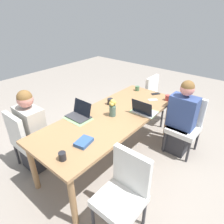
{
  "coord_description": "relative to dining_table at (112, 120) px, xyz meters",
  "views": [
    {
      "loc": [
        -1.83,
        -1.52,
        2.1
      ],
      "look_at": [
        0.0,
        0.0,
        0.81
      ],
      "focal_mm": 31.26,
      "sensor_mm": 36.0,
      "label": 1
    }
  ],
  "objects": [
    {
      "name": "coffee_mug_centre_left",
      "position": [
        0.25,
        0.24,
        0.12
      ],
      "size": [
        0.08,
        0.08,
        0.1
      ],
      "primitive_type": "cylinder",
      "color": "#232328",
      "rests_on": "dining_table"
    },
    {
      "name": "phone_black",
      "position": [
        1.06,
        -0.11,
        0.08
      ],
      "size": [
        0.17,
        0.14,
        0.01
      ],
      "primitive_type": "cube",
      "rotation": [
        0.0,
        0.0,
        2.57
      ],
      "color": "black",
      "rests_on": "dining_table"
    },
    {
      "name": "phone_silver",
      "position": [
        0.81,
        -0.19,
        0.08
      ],
      "size": [
        0.16,
        0.16,
        0.01
      ],
      "primitive_type": "cube",
      "rotation": [
        0.0,
        0.0,
        2.35
      ],
      "color": "silver",
      "rests_on": "dining_table"
    },
    {
      "name": "person_near_left_near",
      "position": [
        0.83,
        -0.69,
        -0.16
      ],
      "size": [
        0.36,
        0.4,
        1.19
      ],
      "color": "#2D2D33",
      "rests_on": "ground_plane"
    },
    {
      "name": "dining_table",
      "position": [
        0.0,
        0.0,
        0.0
      ],
      "size": [
        2.31,
        0.91,
        0.76
      ],
      "color": "#9E754C",
      "rests_on": "ground_plane"
    },
    {
      "name": "person_far_left_mid",
      "position": [
        -0.82,
        0.73,
        -0.16
      ],
      "size": [
        0.36,
        0.4,
        1.19
      ],
      "color": "#2D2D33",
      "rests_on": "ground_plane"
    },
    {
      "name": "book_red_cover",
      "position": [
        -0.69,
        -0.17,
        0.1
      ],
      "size": [
        0.22,
        0.18,
        0.04
      ],
      "primitive_type": "cube",
      "rotation": [
        0.0,
        0.0,
        0.2
      ],
      "color": "#335693",
      "rests_on": "dining_table"
    },
    {
      "name": "placemat_near_left_near",
      "position": [
        0.37,
        -0.29,
        0.08
      ],
      "size": [
        0.29,
        0.38,
        0.0
      ],
      "primitive_type": "cube",
      "rotation": [
        0.0,
        0.0,
        1.65
      ],
      "color": "#7FAD70",
      "rests_on": "dining_table"
    },
    {
      "name": "chair_near_left_near",
      "position": [
        0.91,
        -0.75,
        -0.18
      ],
      "size": [
        0.44,
        0.44,
        0.9
      ],
      "color": "silver",
      "rests_on": "ground_plane"
    },
    {
      "name": "chair_near_left_far",
      "position": [
        -0.73,
        -0.76,
        -0.18
      ],
      "size": [
        0.44,
        0.44,
        0.9
      ],
      "color": "silver",
      "rests_on": "ground_plane"
    },
    {
      "name": "ground_plane",
      "position": [
        0.0,
        0.0,
        -0.68
      ],
      "size": [
        10.0,
        10.0,
        0.0
      ],
      "primitive_type": "plane",
      "color": "gray"
    },
    {
      "name": "chair_far_left_mid",
      "position": [
        -0.89,
        0.79,
        -0.18
      ],
      "size": [
        0.44,
        0.44,
        0.9
      ],
      "color": "silver",
      "rests_on": "ground_plane"
    },
    {
      "name": "chair_head_right_right_near",
      "position": [
        1.47,
        0.08,
        -0.18
      ],
      "size": [
        0.44,
        0.44,
        0.9
      ],
      "color": "silver",
      "rests_on": "ground_plane"
    },
    {
      "name": "coffee_mug_near_left",
      "position": [
        -1.0,
        -0.2,
        0.12
      ],
      "size": [
        0.07,
        0.07,
        0.09
      ],
      "primitive_type": "cylinder",
      "color": "#232328",
      "rests_on": "dining_table"
    },
    {
      "name": "laptop_far_left_mid",
      "position": [
        -0.32,
        0.31,
        0.12
      ],
      "size": [
        0.22,
        0.32,
        0.21
      ],
      "color": "#38383D",
      "rests_on": "dining_table"
    },
    {
      "name": "laptop_near_left_near",
      "position": [
        0.32,
        -0.31,
        0.12
      ],
      "size": [
        0.22,
        0.32,
        0.21
      ],
      "color": "silver",
      "rests_on": "dining_table"
    },
    {
      "name": "coffee_mug_near_right",
      "position": [
        0.95,
        -0.38,
        0.12
      ],
      "size": [
        0.08,
        0.08,
        0.09
      ],
      "primitive_type": "cylinder",
      "color": "#AD3D38",
      "rests_on": "dining_table"
    },
    {
      "name": "coffee_mug_centre_right",
      "position": [
        0.98,
        0.23,
        0.12
      ],
      "size": [
        0.07,
        0.07,
        0.08
      ],
      "primitive_type": "cylinder",
      "color": "#47704C",
      "rests_on": "dining_table"
    },
    {
      "name": "flower_vase",
      "position": [
        -0.0,
        -0.01,
        0.2
      ],
      "size": [
        0.11,
        0.09,
        0.24
      ],
      "color": "#4C6B60",
      "rests_on": "dining_table"
    },
    {
      "name": "placemat_far_left_mid",
      "position": [
        -0.37,
        0.29,
        0.08
      ],
      "size": [
        0.26,
        0.36,
        0.0
      ],
      "primitive_type": "cube",
      "rotation": [
        0.0,
        0.0,
        -1.58
      ],
      "color": "#7FAD70",
      "rests_on": "dining_table"
    }
  ]
}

